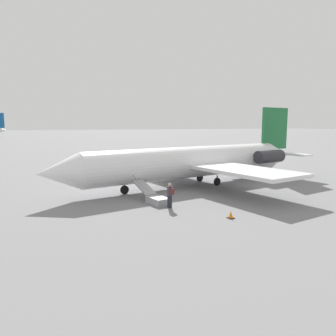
# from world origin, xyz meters

# --- Properties ---
(ground_plane) EXTENTS (600.00, 600.00, 0.00)m
(ground_plane) POSITION_xyz_m (0.00, 0.00, 0.00)
(ground_plane) COLOR slate
(airplane_main) EXTENTS (28.18, 21.25, 7.56)m
(airplane_main) POSITION_xyz_m (-0.95, -0.19, 2.27)
(airplane_main) COLOR white
(airplane_main) RESTS_ON ground
(boarding_stairs) EXTENTS (1.81, 4.14, 1.82)m
(boarding_stairs) POSITION_xyz_m (5.46, 5.17, 0.39)
(boarding_stairs) COLOR #99999E
(boarding_stairs) RESTS_ON ground
(passenger) EXTENTS (0.39, 0.56, 1.74)m
(passenger) POSITION_xyz_m (5.00, 6.94, 1.00)
(passenger) COLOR #23232D
(passenger) RESTS_ON ground
(traffic_cone_near_stairs) EXTENTS (0.41, 0.41, 0.45)m
(traffic_cone_near_stairs) POSITION_xyz_m (2.46, 10.66, 0.21)
(traffic_cone_near_stairs) COLOR black
(traffic_cone_near_stairs) RESTS_ON ground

